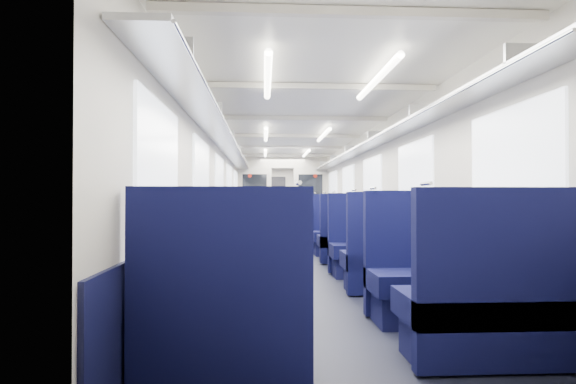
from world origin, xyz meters
The scene contains 41 objects.
floor centered at (0.00, 0.00, 0.00)m, with size 2.80×18.00×0.01m, color black.
ceiling centered at (0.00, 0.00, 2.35)m, with size 2.80×18.00×0.01m, color silver.
wall_left centered at (-1.40, 0.00, 1.18)m, with size 0.02×18.00×2.35m, color beige.
dado_left centered at (-1.39, 0.00, 0.35)m, with size 0.03×17.90×0.70m, color black.
wall_right centered at (1.40, 0.00, 1.18)m, with size 0.02×18.00×2.35m, color beige.
dado_right centered at (1.39, 0.00, 0.35)m, with size 0.03×17.90×0.70m, color black.
wall_far centered at (0.00, 9.00, 1.18)m, with size 2.80×0.02×2.35m, color beige.
luggage_rack_left centered at (-1.21, 0.00, 1.97)m, with size 0.36×17.40×0.18m.
luggage_rack_right centered at (1.21, 0.00, 1.97)m, with size 0.36×17.40×0.18m.
windows centered at (0.00, -0.46, 1.42)m, with size 2.78×15.60×0.75m.
ceiling_fittings centered at (0.00, -0.26, 2.29)m, with size 2.70×16.06×0.11m.
end_door centered at (0.00, 8.94, 1.00)m, with size 0.75×0.06×2.00m, color black.
bulkhead centered at (0.00, 3.06, 1.23)m, with size 2.80×0.10×2.35m.
seat_0 centered at (-0.83, -8.25, 0.36)m, with size 1.04×0.58×1.16m.
seat_1 centered at (0.83, -8.17, 0.36)m, with size 1.04×0.58×1.16m.
seat_2 centered at (-0.83, -7.11, 0.36)m, with size 1.04×0.58×1.16m.
seat_3 centered at (0.83, -7.15, 0.36)m, with size 1.04×0.58×1.16m.
seat_4 centered at (-0.83, -5.87, 0.36)m, with size 1.04×0.58×1.16m.
seat_5 centered at (0.83, -6.01, 0.36)m, with size 1.04×0.58×1.16m.
seat_6 centered at (-0.83, -4.75, 0.36)m, with size 1.04×0.58×1.16m.
seat_7 centered at (0.83, -4.89, 0.36)m, with size 1.04×0.58×1.16m.
seat_8 centered at (-0.83, -3.66, 0.36)m, with size 1.04×0.58×1.16m.
seat_9 centered at (0.83, -3.71, 0.36)m, with size 1.04×0.58×1.16m.
seat_10 centered at (-0.83, -2.63, 0.36)m, with size 1.04×0.58×1.16m.
seat_11 centered at (0.83, -2.63, 0.36)m, with size 1.04×0.58×1.16m.
seat_12 centered at (-0.83, -1.43, 0.36)m, with size 1.04×0.58×1.16m.
seat_13 centered at (0.83, -1.47, 0.36)m, with size 1.04×0.58×1.16m.
seat_14 centered at (-0.83, -0.17, 0.36)m, with size 1.04×0.58×1.16m.
seat_15 centered at (0.83, -0.31, 0.36)m, with size 1.04×0.58×1.16m.
seat_16 centered at (-0.83, 0.95, 0.36)m, with size 1.04×0.58×1.16m.
seat_17 centered at (0.83, 0.83, 0.36)m, with size 1.04×0.58×1.16m.
seat_18 centered at (-0.83, 2.17, 0.36)m, with size 1.04×0.58×1.16m.
seat_19 centered at (0.83, 2.04, 0.36)m, with size 1.04×0.58×1.16m.
seat_20 centered at (-0.83, 4.11, 0.36)m, with size 1.04×0.58×1.16m.
seat_21 centered at (0.83, 4.15, 0.36)m, with size 1.04×0.58×1.16m.
seat_22 centered at (-0.83, 5.39, 0.36)m, with size 1.04×0.58×1.16m.
seat_23 centered at (0.83, 5.37, 0.36)m, with size 1.04×0.58×1.16m.
seat_24 centered at (-0.83, 6.43, 0.36)m, with size 1.04×0.58×1.16m.
seat_25 centered at (0.83, 6.31, 0.36)m, with size 1.04×0.58×1.16m.
seat_26 centered at (-0.83, 7.58, 0.36)m, with size 1.04×0.58×1.16m.
seat_27 centered at (0.83, 7.69, 0.36)m, with size 1.04×0.58×1.16m.
Camera 1 is at (-0.59, -10.95, 1.07)m, focal length 27.87 mm.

